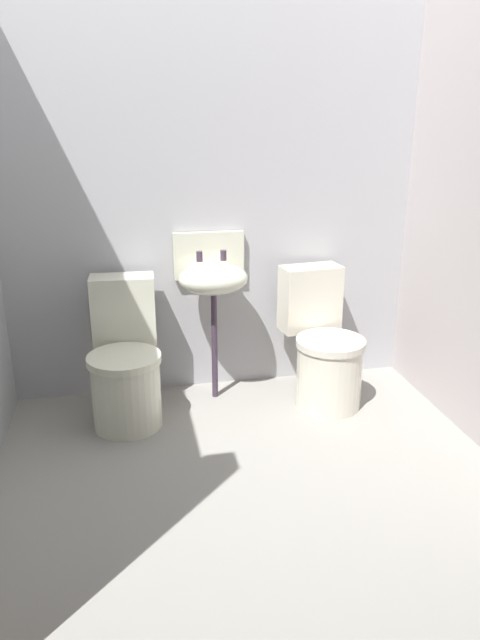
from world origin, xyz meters
TOP-DOWN VIEW (x-y plane):
  - ground_plane at (0.00, 0.00)m, footprint 2.85×2.49m
  - wall_back at (0.00, 1.09)m, footprint 2.85×0.10m
  - toilet_left at (-0.56, 0.69)m, footprint 0.42×0.61m
  - toilet_right at (0.59, 0.69)m, footprint 0.45×0.63m
  - sink at (-0.03, 0.88)m, footprint 0.42×0.35m

SIDE VIEW (x-z plane):
  - ground_plane at x=0.00m, z-range -0.08..0.00m
  - toilet_left at x=-0.56m, z-range -0.07..0.71m
  - toilet_right at x=0.59m, z-range -0.07..0.71m
  - sink at x=-0.03m, z-range 0.26..1.25m
  - wall_back at x=0.00m, z-range 0.00..2.46m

